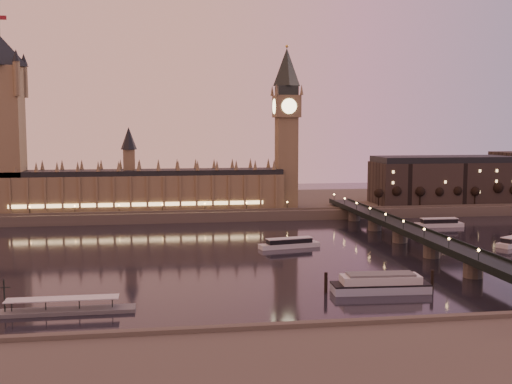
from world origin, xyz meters
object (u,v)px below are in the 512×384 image
(moored_barge, at_px, (380,284))
(pontoon_pier, at_px, (65,309))
(cruise_boat_b, at_px, (439,223))
(cruise_boat_a, at_px, (289,243))

(moored_barge, height_order, pontoon_pier, pontoon_pier)
(cruise_boat_b, distance_m, moored_barge, 160.25)
(cruise_boat_b, bearing_deg, cruise_boat_a, -152.57)
(cruise_boat_a, relative_size, pontoon_pier, 0.71)
(cruise_boat_a, distance_m, pontoon_pier, 132.76)
(cruise_boat_b, relative_size, pontoon_pier, 0.66)
(cruise_boat_a, xyz_separation_m, pontoon_pier, (-91.94, -95.77, -0.88))
(pontoon_pier, bearing_deg, moored_barge, 4.84)
(moored_barge, bearing_deg, pontoon_pier, -171.96)
(cruise_boat_b, relative_size, moored_barge, 0.71)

